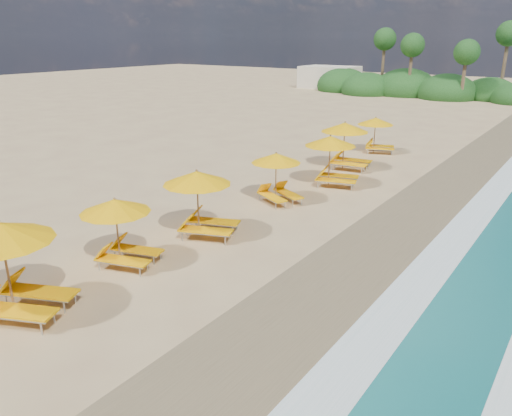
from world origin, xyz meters
TOP-DOWN VIEW (x-y plane):
  - ground at (0.00, 0.00)m, footprint 160.00×160.00m
  - wet_sand at (4.00, 0.00)m, footprint 4.00×160.00m
  - surf_foam at (6.70, 0.00)m, footprint 4.00×160.00m
  - station_2 at (-2.12, -7.19)m, footprint 3.30×3.28m
  - station_3 at (-2.26, -3.75)m, footprint 2.69×2.63m
  - station_4 at (-1.81, -0.58)m, footprint 3.07×3.03m
  - station_5 at (-1.73, 4.03)m, footprint 2.76×2.75m
  - station_6 at (-0.96, 7.53)m, footprint 2.99×2.91m
  - station_7 at (-1.76, 10.71)m, footprint 2.91×2.77m
  - station_8 at (-1.94, 15.20)m, footprint 2.76×2.72m
  - treeline at (-9.94, 45.51)m, footprint 25.80×8.80m
  - beach_building at (-22.00, 48.00)m, footprint 7.00×5.00m

SIDE VIEW (x-z plane):
  - ground at x=0.00m, z-range 0.00..0.00m
  - wet_sand at x=4.00m, z-range 0.00..0.01m
  - surf_foam at x=6.70m, z-range 0.02..0.03m
  - treeline at x=-9.94m, z-range -3.87..5.86m
  - station_5 at x=-1.73m, z-range 0.13..2.22m
  - station_3 at x=-2.26m, z-range 0.13..2.26m
  - station_8 at x=-1.94m, z-range 0.13..2.26m
  - station_4 at x=-1.81m, z-range 0.14..2.51m
  - station_6 at x=-0.96m, z-range 0.14..2.51m
  - station_7 at x=-1.76m, z-range 0.15..2.62m
  - beach_building at x=-22.00m, z-range 0.00..2.80m
  - station_2 at x=-2.12m, z-range 0.15..2.67m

